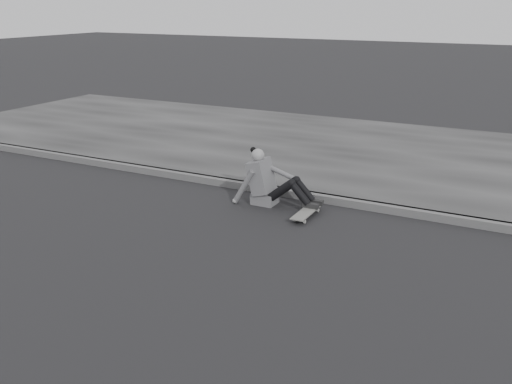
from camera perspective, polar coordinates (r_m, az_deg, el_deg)
ground at (r=6.33m, az=12.44°, el=-10.24°), size 80.00×80.00×0.00m
curb at (r=8.62m, az=17.00°, el=-2.24°), size 24.00×0.16×0.12m
sidewalk at (r=11.48m, az=19.86°, el=2.60°), size 24.00×6.00×0.12m
skateboard at (r=8.37m, az=5.09°, el=-2.02°), size 0.20×0.78×0.09m
seated_woman at (r=8.77m, az=1.31°, el=1.02°), size 1.38×0.46×0.88m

